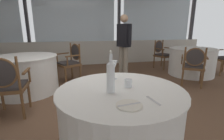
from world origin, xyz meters
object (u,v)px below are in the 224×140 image
object	(u,v)px
water_bottle	(111,76)
dining_chair_1_1	(194,64)
side_plate	(129,105)
dining_chair_0_0	(71,59)
wine_glass	(114,66)
diner_person_0	(124,42)
dining_chair_1_0	(161,52)
dining_chair_0_2	(7,82)
water_tumbler	(128,83)

from	to	relation	value
water_bottle	dining_chair_1_1	bearing A→B (deg)	37.50
side_plate	water_bottle	bearing A→B (deg)	104.10
dining_chair_1_1	dining_chair_0_0	bearing A→B (deg)	106.10
wine_glass	diner_person_0	xyz separation A→B (m)	(0.93, 2.65, 0.04)
dining_chair_1_1	wine_glass	bearing A→B (deg)	159.78
dining_chair_1_0	dining_chair_1_1	world-z (taller)	dining_chair_1_0
dining_chair_0_0	dining_chair_0_2	xyz separation A→B (m)	(-0.90, -1.60, -0.01)
wine_glass	diner_person_0	distance (m)	2.81
dining_chair_0_2	side_plate	bearing A→B (deg)	-139.13
water_tumbler	dining_chair_0_0	xyz separation A→B (m)	(-0.55, 2.72, -0.24)
dining_chair_0_0	dining_chair_0_2	bearing A→B (deg)	30.01
water_tumbler	wine_glass	bearing A→B (deg)	103.53
water_bottle	water_tumbler	xyz separation A→B (m)	(0.19, 0.09, -0.11)
dining_chair_0_2	dining_chair_1_0	distance (m)	4.49
dining_chair_0_0	water_tumbler	bearing A→B (deg)	70.78
dining_chair_1_1	diner_person_0	xyz separation A→B (m)	(-1.27, 1.23, 0.41)
wine_glass	dining_chair_1_0	world-z (taller)	wine_glass
side_plate	dining_chair_1_0	world-z (taller)	dining_chair_1_0
side_plate	dining_chair_1_1	distance (m)	3.07
wine_glass	dining_chair_0_2	world-z (taller)	wine_glass
water_tumbler	dining_chair_0_0	size ratio (longest dim) A/B	0.08
side_plate	dining_chair_0_2	world-z (taller)	dining_chair_0_2
dining_chair_0_2	diner_person_0	distance (m)	2.96
water_bottle	dining_chair_0_2	distance (m)	1.79
dining_chair_0_0	dining_chair_0_2	world-z (taller)	dining_chair_0_0
side_plate	water_tumbler	bearing A→B (deg)	72.29
dining_chair_0_0	dining_chair_0_2	distance (m)	1.83
dining_chair_1_1	dining_chair_1_0	bearing A→B (deg)	30.05
water_bottle	diner_person_0	bearing A→B (deg)	70.66
water_bottle	wine_glass	xyz separation A→B (m)	(0.13, 0.37, -0.00)
dining_chair_1_1	diner_person_0	distance (m)	1.82
wine_glass	dining_chair_1_0	distance (m)	4.05
diner_person_0	dining_chair_1_0	bearing A→B (deg)	173.30
water_tumbler	dining_chair_0_0	distance (m)	2.79
water_bottle	wine_glass	distance (m)	0.39
dining_chair_0_2	water_bottle	bearing A→B (deg)	-134.71
wine_glass	dining_chair_1_1	distance (m)	2.65
water_bottle	diner_person_0	distance (m)	3.20
wine_glass	diner_person_0	size ratio (longest dim) A/B	0.12
water_tumbler	side_plate	bearing A→B (deg)	-107.71
wine_glass	dining_chair_1_1	xyz separation A→B (m)	(2.20, 1.42, -0.38)
dining_chair_1_0	dining_chair_1_1	bearing A→B (deg)	-29.95
wine_glass	dining_chair_1_0	xyz separation A→B (m)	(2.43, 3.23, -0.37)
side_plate	water_bottle	world-z (taller)	water_bottle
wine_glass	water_tumbler	xyz separation A→B (m)	(0.07, -0.28, -0.11)
water_tumbler	dining_chair_0_2	bearing A→B (deg)	142.11
dining_chair_1_0	wine_glass	bearing A→B (deg)	-59.90
water_tumbler	diner_person_0	bearing A→B (deg)	73.49
dining_chair_0_2	dining_chair_1_0	size ratio (longest dim) A/B	1.02
dining_chair_0_0	dining_chair_0_2	size ratio (longest dim) A/B	1.00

